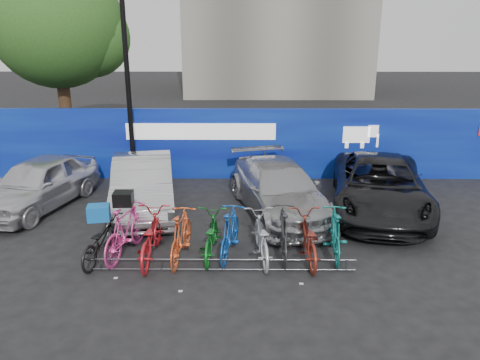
{
  "coord_description": "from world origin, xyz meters",
  "views": [
    {
      "loc": [
        0.43,
        -9.43,
        4.87
      ],
      "look_at": [
        0.34,
        2.0,
        1.2
      ],
      "focal_mm": 35.0,
      "sensor_mm": 36.0,
      "label": 1
    }
  ],
  "objects_px": {
    "bike_2": "(150,237)",
    "bike_6": "(261,237)",
    "bike_1": "(126,230)",
    "bike_7": "(283,232)",
    "bike_8": "(307,238)",
    "car_1": "(143,185)",
    "bike_9": "(335,233)",
    "lamppost": "(128,84)",
    "bike_3": "(181,236)",
    "car_2": "(279,189)",
    "bike_0": "(101,240)",
    "bike_5": "(230,233)",
    "bike_rack": "(223,265)",
    "bike_4": "(210,236)",
    "car_3": "(379,186)",
    "car_0": "(38,183)",
    "tree": "(62,25)"
  },
  "relations": [
    {
      "from": "bike_2",
      "to": "bike_6",
      "type": "relative_size",
      "value": 1.07
    },
    {
      "from": "bike_1",
      "to": "bike_7",
      "type": "xyz_separation_m",
      "value": [
        3.52,
        0.0,
        -0.04
      ]
    },
    {
      "from": "bike_8",
      "to": "car_1",
      "type": "bearing_deg",
      "value": -37.5
    },
    {
      "from": "bike_7",
      "to": "bike_9",
      "type": "xyz_separation_m",
      "value": [
        1.16,
        -0.01,
        -0.01
      ]
    },
    {
      "from": "lamppost",
      "to": "bike_3",
      "type": "bearing_deg",
      "value": -67.44
    },
    {
      "from": "car_2",
      "to": "bike_9",
      "type": "xyz_separation_m",
      "value": [
        1.06,
        -2.63,
        -0.15
      ]
    },
    {
      "from": "bike_0",
      "to": "bike_5",
      "type": "distance_m",
      "value": 2.83
    },
    {
      "from": "bike_rack",
      "to": "bike_4",
      "type": "height_order",
      "value": "bike_4"
    },
    {
      "from": "car_3",
      "to": "bike_1",
      "type": "bearing_deg",
      "value": -145.75
    },
    {
      "from": "car_0",
      "to": "bike_8",
      "type": "bearing_deg",
      "value": -8.75
    },
    {
      "from": "bike_3",
      "to": "bike_8",
      "type": "height_order",
      "value": "bike_3"
    },
    {
      "from": "car_1",
      "to": "car_3",
      "type": "height_order",
      "value": "car_1"
    },
    {
      "from": "bike_6",
      "to": "bike_9",
      "type": "height_order",
      "value": "bike_9"
    },
    {
      "from": "bike_3",
      "to": "bike_1",
      "type": "bearing_deg",
      "value": -2.61
    },
    {
      "from": "lamppost",
      "to": "bike_8",
      "type": "relative_size",
      "value": 3.07
    },
    {
      "from": "tree",
      "to": "bike_8",
      "type": "xyz_separation_m",
      "value": [
        8.61,
        -10.09,
        -4.55
      ]
    },
    {
      "from": "bike_3",
      "to": "bike_6",
      "type": "xyz_separation_m",
      "value": [
        1.76,
        0.06,
        -0.06
      ]
    },
    {
      "from": "car_3",
      "to": "bike_0",
      "type": "height_order",
      "value": "car_3"
    },
    {
      "from": "bike_1",
      "to": "car_3",
      "type": "bearing_deg",
      "value": -143.41
    },
    {
      "from": "car_2",
      "to": "bike_5",
      "type": "height_order",
      "value": "car_2"
    },
    {
      "from": "car_0",
      "to": "car_1",
      "type": "relative_size",
      "value": 0.93
    },
    {
      "from": "car_3",
      "to": "tree",
      "type": "bearing_deg",
      "value": 157.84
    },
    {
      "from": "bike_0",
      "to": "bike_9",
      "type": "xyz_separation_m",
      "value": [
        5.17,
        0.21,
        0.08
      ]
    },
    {
      "from": "car_0",
      "to": "bike_2",
      "type": "bearing_deg",
      "value": -25.05
    },
    {
      "from": "tree",
      "to": "bike_rack",
      "type": "relative_size",
      "value": 1.39
    },
    {
      "from": "bike_3",
      "to": "bike_0",
      "type": "bearing_deg",
      "value": 7.0
    },
    {
      "from": "tree",
      "to": "bike_9",
      "type": "bearing_deg",
      "value": -46.98
    },
    {
      "from": "car_3",
      "to": "bike_5",
      "type": "xyz_separation_m",
      "value": [
        -4.09,
        -2.79,
        -0.19
      ]
    },
    {
      "from": "bike_8",
      "to": "bike_9",
      "type": "height_order",
      "value": "bike_9"
    },
    {
      "from": "bike_3",
      "to": "bike_5",
      "type": "height_order",
      "value": "bike_3"
    },
    {
      "from": "lamppost",
      "to": "bike_8",
      "type": "bearing_deg",
      "value": -47.21
    },
    {
      "from": "lamppost",
      "to": "bike_rack",
      "type": "distance_m",
      "value": 7.48
    },
    {
      "from": "bike_2",
      "to": "bike_rack",
      "type": "bearing_deg",
      "value": 161.29
    },
    {
      "from": "car_3",
      "to": "bike_2",
      "type": "distance_m",
      "value": 6.55
    },
    {
      "from": "bike_1",
      "to": "bike_rack",
      "type": "bearing_deg",
      "value": 174.31
    },
    {
      "from": "car_1",
      "to": "bike_7",
      "type": "xyz_separation_m",
      "value": [
        3.69,
        -2.78,
        -0.19
      ]
    },
    {
      "from": "lamppost",
      "to": "car_3",
      "type": "bearing_deg",
      "value": -18.41
    },
    {
      "from": "car_1",
      "to": "bike_2",
      "type": "bearing_deg",
      "value": -86.13
    },
    {
      "from": "bike_6",
      "to": "bike_rack",
      "type": "bearing_deg",
      "value": 31.73
    },
    {
      "from": "car_3",
      "to": "bike_4",
      "type": "xyz_separation_m",
      "value": [
        -4.53,
        -2.8,
        -0.26
      ]
    },
    {
      "from": "car_0",
      "to": "bike_9",
      "type": "distance_m",
      "value": 8.45
    },
    {
      "from": "car_1",
      "to": "bike_0",
      "type": "xyz_separation_m",
      "value": [
        -0.32,
        -3.0,
        -0.28
      ]
    },
    {
      "from": "bike_3",
      "to": "bike_8",
      "type": "distance_m",
      "value": 2.78
    },
    {
      "from": "tree",
      "to": "bike_6",
      "type": "relative_size",
      "value": 4.01
    },
    {
      "from": "bike_9",
      "to": "bike_0",
      "type": "bearing_deg",
      "value": 7.09
    },
    {
      "from": "car_0",
      "to": "car_3",
      "type": "height_order",
      "value": "car_3"
    },
    {
      "from": "car_1",
      "to": "bike_7",
      "type": "height_order",
      "value": "car_1"
    },
    {
      "from": "car_1",
      "to": "bike_0",
      "type": "relative_size",
      "value": 2.55
    },
    {
      "from": "bike_rack",
      "to": "bike_5",
      "type": "relative_size",
      "value": 3.0
    },
    {
      "from": "lamppost",
      "to": "car_1",
      "type": "height_order",
      "value": "lamppost"
    }
  ]
}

